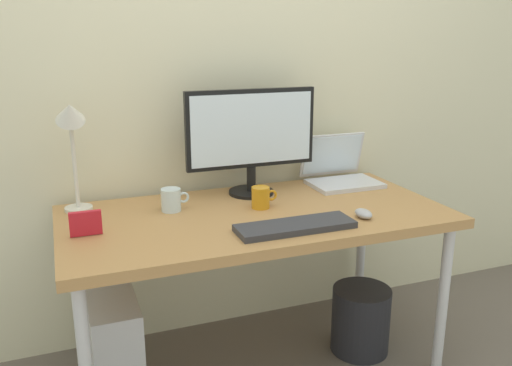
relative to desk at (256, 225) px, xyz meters
The scene contains 13 objects.
ground_plane 0.65m from the desk, ahead, with size 6.00×6.00×0.00m, color #665B51.
back_wall 0.78m from the desk, 90.00° to the left, with size 4.40×0.04×2.60m, color beige.
desk is the anchor object (origin of this frame).
monitor 0.41m from the desk, 73.82° to the left, with size 0.58×0.20×0.46m.
laptop 0.59m from the desk, 26.56° to the left, with size 0.32×0.27×0.23m.
desk_lamp 0.80m from the desk, 159.79° to the left, with size 0.11×0.16×0.47m.
keyboard 0.25m from the desk, 74.81° to the right, with size 0.44×0.14×0.02m, color #333338.
mouse 0.43m from the desk, 30.38° to the right, with size 0.06×0.09×0.03m, color #B2B2B7.
coffee_mug 0.11m from the desk, 47.45° to the left, with size 0.11×0.07×0.09m.
glass_cup 0.35m from the desk, 156.67° to the left, with size 0.11×0.08×0.09m.
photo_frame 0.66m from the desk, behind, with size 0.11×0.02×0.09m, color red.
computer_tower 0.73m from the desk, behind, with size 0.18×0.36×0.42m, color silver.
wastebasket 0.70m from the desk, ahead, with size 0.26×0.26×0.30m, color #232328.
Camera 1 is at (-0.72, -1.89, 1.40)m, focal length 37.56 mm.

